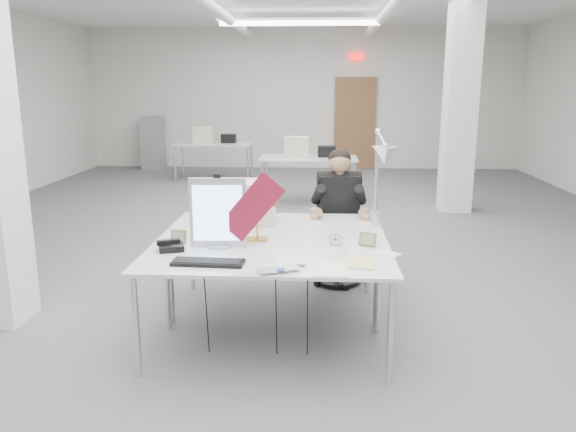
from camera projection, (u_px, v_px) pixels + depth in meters
The scene contains 23 objects.
room_shell at pixel (290, 106), 6.32m from camera, with size 10.04×14.04×3.24m.
desk_main at pixel (267, 257), 3.98m from camera, with size 1.80×0.90×0.03m, color silver.
desk_second at pixel (276, 226), 4.85m from camera, with size 1.80×0.90×0.03m, color silver.
bg_desk_a at pixel (309, 158), 9.31m from camera, with size 1.60×0.80×0.03m, color silver.
bg_desk_b at pixel (214, 144), 11.56m from camera, with size 1.60×0.80×0.03m, color silver.
filing_cabinet at pixel (153, 143), 13.09m from camera, with size 0.45×0.55×1.20m, color gray.
office_chair at pixel (338, 235), 5.53m from camera, with size 0.48×0.48×0.98m, color black, non-canonical shape.
seated_person at pixel (339, 195), 5.39m from camera, with size 0.43×0.54×0.80m, color black, non-canonical shape.
monitor at pixel (218, 213), 4.14m from camera, with size 0.42×0.04×0.52m, color #B4B4B9.
pennant at pixel (252, 207), 4.08m from camera, with size 0.52×0.01×0.21m, color maroon.
keyboard at pixel (208, 262), 3.78m from camera, with size 0.49×0.16×0.02m, color black.
laptop at pixel (281, 272), 3.59m from camera, with size 0.28×0.18×0.02m, color silver.
mouse at pixel (301, 264), 3.74m from camera, with size 0.08×0.05×0.03m, color silver.
bankers_lamp at pixel (257, 221), 4.33m from camera, with size 0.27×0.11×0.30m, color #C5873D, non-canonical shape.
desk_phone at pixel (171, 247), 4.09m from camera, with size 0.18×0.16×0.04m, color black.
picture_frame_left at pixel (179, 237), 4.27m from camera, with size 0.13×0.01×0.10m, color #A87C48.
picture_frame_right at pixel (368, 239), 4.19m from camera, with size 0.13×0.01×0.11m, color olive.
desk_clock at pixel (335, 239), 4.22m from camera, with size 0.10×0.10×0.03m, color silver.
paper_stack_a at pixel (331, 269), 3.68m from camera, with size 0.22×0.32×0.01m, color white.
paper_stack_b at pixel (361, 263), 3.80m from camera, with size 0.19×0.26×0.01m, color #D5CB7F.
paper_stack_c at pixel (386, 254), 4.01m from camera, with size 0.18×0.13×0.01m, color silver.
beige_monitor at pixel (250, 202), 4.85m from camera, with size 0.39×0.37×0.37m, color beige.
architect_lamp at pixel (380, 177), 4.49m from camera, with size 0.25×0.72×0.92m, color #B2B2B6, non-canonical shape.
Camera 1 is at (0.35, -6.29, 1.94)m, focal length 35.00 mm.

